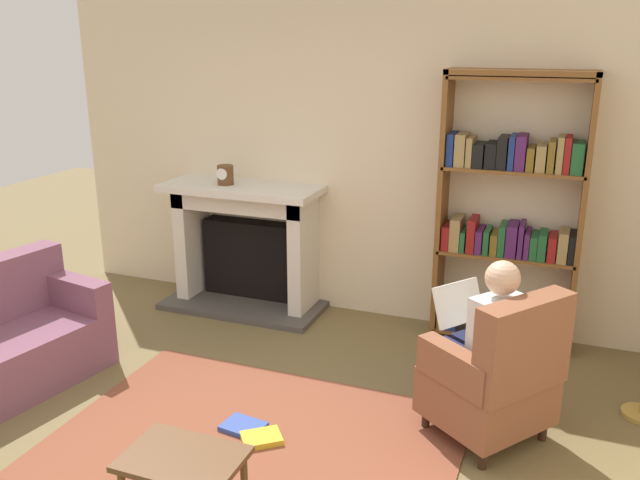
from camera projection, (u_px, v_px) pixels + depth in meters
The scene contains 10 objects.
ground at pixel (225, 478), 3.67m from camera, with size 14.00×14.00×0.00m, color brown.
back_wall at pixel (367, 160), 5.54m from camera, with size 5.60×0.10×2.70m, color beige.
area_rug at pixel (250, 447), 3.93m from camera, with size 2.40×1.80×0.01m, color brown.
fireplace at pixel (247, 242), 5.89m from camera, with size 1.43×0.64×1.12m.
mantel_clock at pixel (225, 175), 5.66m from camera, with size 0.14×0.14×0.17m.
bookshelf at pixel (509, 221), 5.03m from camera, with size 1.07×0.32×2.12m.
armchair_reading at pixel (496, 376), 3.90m from camera, with size 0.88×0.88×0.97m.
seated_reader at pixel (484, 339), 3.94m from camera, with size 0.59×0.56×1.14m.
side_table at pixel (183, 470), 3.12m from camera, with size 0.56×0.39×0.47m.
scattered_books at pixel (252, 432), 4.04m from camera, with size 0.45×0.33×0.04m.
Camera 1 is at (1.61, -2.71, 2.35)m, focal length 37.11 mm.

